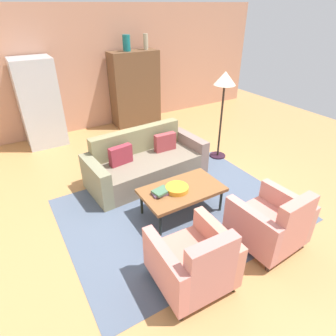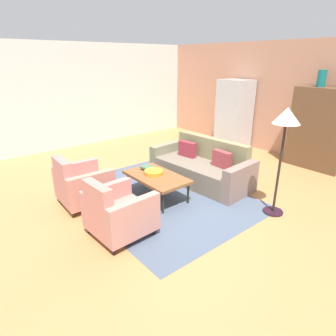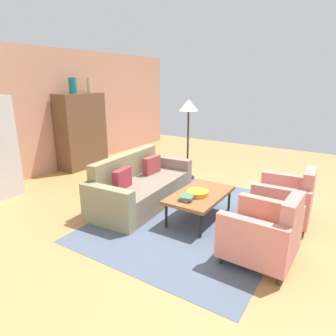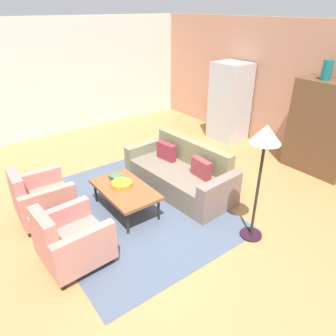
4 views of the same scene
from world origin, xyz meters
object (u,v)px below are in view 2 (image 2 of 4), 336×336
at_px(coffee_table, 157,177).
at_px(refrigerator, 234,114).
at_px(vase_tall, 322,78).
at_px(floor_lamp, 286,126).
at_px(armchair_right, 117,214).
at_px(cabinet, 319,129).
at_px(couch, 203,168).
at_px(armchair_left, 81,186).
at_px(book_stack, 148,168).
at_px(fruit_bowl, 154,172).

height_order(coffee_table, refrigerator, refrigerator).
bearing_deg(vase_tall, floor_lamp, -74.16).
height_order(armchair_right, cabinet, cabinet).
bearing_deg(couch, refrigerator, -67.43).
distance_m(armchair_left, armchair_right, 1.21).
bearing_deg(floor_lamp, book_stack, -151.10).
distance_m(book_stack, cabinet, 4.01).
bearing_deg(cabinet, floor_lamp, -77.25).
bearing_deg(armchair_left, vase_tall, 74.92).
xyz_separation_m(fruit_bowl, cabinet, (1.15, 3.78, 0.44)).
bearing_deg(vase_tall, book_stack, -108.35).
relative_size(coffee_table, fruit_bowl, 3.57).
height_order(fruit_bowl, vase_tall, vase_tall).
bearing_deg(floor_lamp, fruit_bowl, -146.93).
xyz_separation_m(book_stack, floor_lamp, (1.98, 1.09, 0.98)).
relative_size(fruit_bowl, cabinet, 0.19).
relative_size(book_stack, cabinet, 0.16).
bearing_deg(refrigerator, book_stack, -75.85).
xyz_separation_m(fruit_bowl, vase_tall, (1.00, 3.77, 1.52)).
distance_m(coffee_table, cabinet, 3.96).
bearing_deg(floor_lamp, cabinet, 102.75).
height_order(armchair_left, cabinet, cabinet).
bearing_deg(couch, vase_tall, -113.38).
bearing_deg(armchair_right, coffee_table, 114.31).
relative_size(armchair_right, cabinet, 0.49).
relative_size(armchair_right, fruit_bowl, 2.62).
bearing_deg(couch, book_stack, 70.75).
height_order(coffee_table, armchair_right, armchair_right).
bearing_deg(armchair_left, fruit_bowl, 68.11).
relative_size(couch, armchair_left, 2.45).
bearing_deg(coffee_table, armchair_left, -117.31).
relative_size(book_stack, vase_tall, 0.79).
bearing_deg(cabinet, vase_tall, -178.19).
height_order(coffee_table, fruit_bowl, fruit_bowl).
xyz_separation_m(coffee_table, armchair_right, (0.60, -1.17, -0.05)).
xyz_separation_m(coffee_table, armchair_left, (-0.60, -1.17, -0.05)).
xyz_separation_m(couch, refrigerator, (-1.23, 2.48, 0.64)).
distance_m(coffee_table, fruit_bowl, 0.11).
bearing_deg(refrigerator, coffee_table, -71.38).
bearing_deg(vase_tall, coffee_table, -103.63).
relative_size(cabinet, vase_tall, 5.08).
xyz_separation_m(couch, coffee_table, (0.01, -1.19, 0.10)).
height_order(armchair_right, refrigerator, refrigerator).
relative_size(coffee_table, cabinet, 0.67).
xyz_separation_m(armchair_left, refrigerator, (-0.63, 4.84, 0.58)).
height_order(couch, armchair_left, armchair_left).
bearing_deg(floor_lamp, couch, 178.33).
distance_m(refrigerator, floor_lamp, 3.88).
bearing_deg(floor_lamp, armchair_right, -114.66).
relative_size(coffee_table, book_stack, 4.27).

